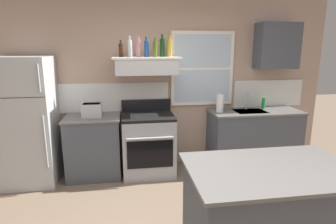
% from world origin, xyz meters
% --- Properties ---
extents(back_wall, '(5.40, 0.11, 2.70)m').
position_xyz_m(back_wall, '(0.03, 2.23, 1.35)').
color(back_wall, tan).
rests_on(back_wall, ground_plane).
extents(refrigerator, '(0.70, 0.72, 1.76)m').
position_xyz_m(refrigerator, '(-1.90, 1.84, 0.88)').
color(refrigerator, '#B7BABC').
rests_on(refrigerator, ground_plane).
extents(counter_left_of_stove, '(0.79, 0.63, 0.91)m').
position_xyz_m(counter_left_of_stove, '(-1.05, 1.90, 0.46)').
color(counter_left_of_stove, '#474C56').
rests_on(counter_left_of_stove, ground_plane).
extents(toaster, '(0.30, 0.20, 0.19)m').
position_xyz_m(toaster, '(-1.05, 1.89, 1.01)').
color(toaster, silver).
rests_on(toaster, counter_left_of_stove).
extents(stove_range, '(0.76, 0.69, 1.09)m').
position_xyz_m(stove_range, '(-0.25, 1.86, 0.46)').
color(stove_range, '#9EA0A5').
rests_on(stove_range, ground_plane).
extents(range_hood_shelf, '(0.96, 0.52, 0.24)m').
position_xyz_m(range_hood_shelf, '(-0.25, 1.96, 1.62)').
color(range_hood_shelf, silver).
extents(bottle_brown_stout, '(0.06, 0.06, 0.23)m').
position_xyz_m(bottle_brown_stout, '(-0.61, 1.98, 1.84)').
color(bottle_brown_stout, '#381E0F').
rests_on(bottle_brown_stout, range_hood_shelf).
extents(bottle_clear_tall, '(0.06, 0.06, 0.30)m').
position_xyz_m(bottle_clear_tall, '(-0.48, 2.01, 1.87)').
color(bottle_clear_tall, silver).
rests_on(bottle_clear_tall, range_hood_shelf).
extents(bottle_rose_pink, '(0.07, 0.07, 0.29)m').
position_xyz_m(bottle_rose_pink, '(-0.36, 1.96, 1.87)').
color(bottle_rose_pink, '#C67F84').
rests_on(bottle_rose_pink, range_hood_shelf).
extents(bottle_blue_liqueur, '(0.07, 0.07, 0.28)m').
position_xyz_m(bottle_blue_liqueur, '(-0.25, 1.94, 1.86)').
color(bottle_blue_liqueur, '#1E478C').
rests_on(bottle_blue_liqueur, range_hood_shelf).
extents(bottle_olive_oil_square, '(0.06, 0.06, 0.28)m').
position_xyz_m(bottle_olive_oil_square, '(-0.12, 1.92, 1.86)').
color(bottle_olive_oil_square, '#4C601E').
rests_on(bottle_olive_oil_square, range_hood_shelf).
extents(bottle_dark_green_wine, '(0.07, 0.07, 0.32)m').
position_xyz_m(bottle_dark_green_wine, '(-0.01, 2.00, 1.88)').
color(bottle_dark_green_wine, '#143819').
rests_on(bottle_dark_green_wine, range_hood_shelf).
extents(bottle_champagne_gold_foil, '(0.08, 0.08, 0.31)m').
position_xyz_m(bottle_champagne_gold_foil, '(0.10, 2.01, 1.87)').
color(bottle_champagne_gold_foil, '#B29333').
rests_on(bottle_champagne_gold_foil, range_hood_shelf).
extents(counter_right_with_sink, '(1.43, 0.63, 0.91)m').
position_xyz_m(counter_right_with_sink, '(1.45, 1.90, 0.46)').
color(counter_right_with_sink, '#474C56').
rests_on(counter_right_with_sink, ground_plane).
extents(sink_faucet, '(0.03, 0.17, 0.28)m').
position_xyz_m(sink_faucet, '(1.35, 2.00, 1.08)').
color(sink_faucet, silver).
rests_on(sink_faucet, counter_right_with_sink).
extents(paper_towel_roll, '(0.11, 0.11, 0.27)m').
position_xyz_m(paper_towel_roll, '(0.86, 1.90, 1.04)').
color(paper_towel_roll, white).
rests_on(paper_towel_roll, counter_right_with_sink).
extents(dish_soap_bottle, '(0.06, 0.06, 0.18)m').
position_xyz_m(dish_soap_bottle, '(1.63, 2.00, 1.00)').
color(dish_soap_bottle, '#268C3F').
rests_on(dish_soap_bottle, counter_right_with_sink).
extents(kitchen_island, '(1.40, 0.90, 0.91)m').
position_xyz_m(kitchen_island, '(0.61, -0.13, 0.46)').
color(kitchen_island, '#474C56').
rests_on(kitchen_island, ground_plane).
extents(upper_cabinet_right, '(0.64, 0.32, 0.70)m').
position_xyz_m(upper_cabinet_right, '(1.80, 2.04, 1.90)').
color(upper_cabinet_right, '#474C56').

